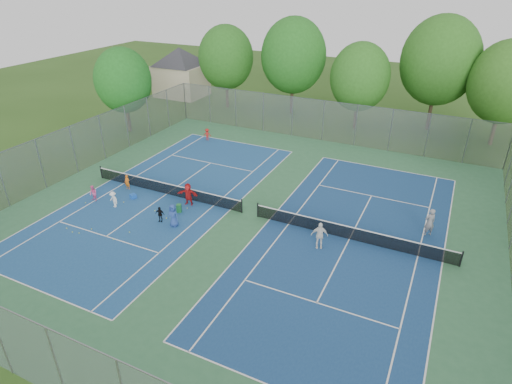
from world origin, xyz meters
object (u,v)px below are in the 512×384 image
net_left (166,189)px  ball_crate (133,196)px  ball_hopper (179,208)px  net_right (350,233)px  instructor (430,222)px

net_left → ball_crate: 2.46m
ball_crate → ball_hopper: (4.24, -0.21, 0.14)m
net_left → net_right: 14.00m
net_left → ball_crate: (-1.84, -1.61, -0.29)m
net_left → instructor: (18.34, 2.65, 0.50)m
net_left → instructor: instructor is taller
net_right → net_left: bearing=180.0°
net_right → ball_crate: net_right is taller
instructor → ball_crate: bearing=-24.1°
ball_crate → net_left: bearing=41.2°
ball_crate → ball_hopper: size_ratio=0.64×
instructor → ball_hopper: bearing=-20.4°
net_left → ball_hopper: bearing=-37.1°
net_left → ball_hopper: net_left is taller
net_right → instructor: instructor is taller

